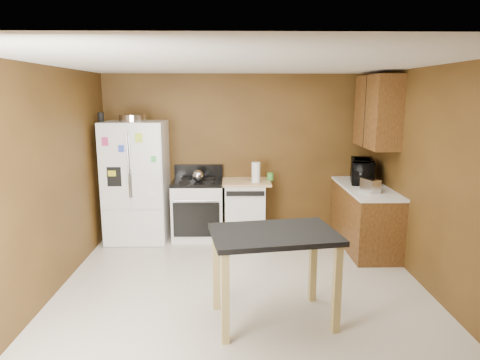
{
  "coord_description": "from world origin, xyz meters",
  "views": [
    {
      "loc": [
        -0.12,
        -4.46,
        2.2
      ],
      "look_at": [
        -0.01,
        0.85,
        1.12
      ],
      "focal_mm": 32.0,
      "sensor_mm": 36.0,
      "label": 1
    }
  ],
  "objects_px": {
    "paper_towel": "(256,172)",
    "toaster": "(370,186)",
    "kettle": "(198,176)",
    "microwave": "(362,172)",
    "dishwasher": "(245,208)",
    "pen_cup": "(101,117)",
    "green_canister": "(270,176)",
    "island": "(274,246)",
    "gas_range": "(198,208)",
    "roasting_pan": "(133,118)",
    "refrigerator": "(137,182)"
  },
  "relations": [
    {
      "from": "paper_towel",
      "to": "toaster",
      "type": "relative_size",
      "value": 1.2
    },
    {
      "from": "kettle",
      "to": "microwave",
      "type": "xyz_separation_m",
      "value": [
        2.44,
        -0.13,
        0.07
      ]
    },
    {
      "from": "dishwasher",
      "to": "pen_cup",
      "type": "bearing_deg",
      "value": -174.75
    },
    {
      "from": "green_canister",
      "to": "microwave",
      "type": "distance_m",
      "value": 1.37
    },
    {
      "from": "toaster",
      "to": "island",
      "type": "distance_m",
      "value": 2.23
    },
    {
      "from": "paper_towel",
      "to": "microwave",
      "type": "xyz_separation_m",
      "value": [
        1.57,
        -0.1,
        0.02
      ]
    },
    {
      "from": "island",
      "to": "kettle",
      "type": "bearing_deg",
      "value": 110.41
    },
    {
      "from": "dishwasher",
      "to": "gas_range",
      "type": "bearing_deg",
      "value": -178.06
    },
    {
      "from": "gas_range",
      "to": "dishwasher",
      "type": "height_order",
      "value": "gas_range"
    },
    {
      "from": "roasting_pan",
      "to": "dishwasher",
      "type": "height_order",
      "value": "roasting_pan"
    },
    {
      "from": "kettle",
      "to": "dishwasher",
      "type": "height_order",
      "value": "kettle"
    },
    {
      "from": "kettle",
      "to": "gas_range",
      "type": "distance_m",
      "value": 0.53
    },
    {
      "from": "green_canister",
      "to": "gas_range",
      "type": "relative_size",
      "value": 0.1
    },
    {
      "from": "roasting_pan",
      "to": "paper_towel",
      "type": "relative_size",
      "value": 1.33
    },
    {
      "from": "roasting_pan",
      "to": "refrigerator",
      "type": "bearing_deg",
      "value": 85.08
    },
    {
      "from": "green_canister",
      "to": "island",
      "type": "relative_size",
      "value": 0.09
    },
    {
      "from": "green_canister",
      "to": "microwave",
      "type": "height_order",
      "value": "microwave"
    },
    {
      "from": "roasting_pan",
      "to": "kettle",
      "type": "relative_size",
      "value": 2.33
    },
    {
      "from": "microwave",
      "to": "island",
      "type": "height_order",
      "value": "microwave"
    },
    {
      "from": "toaster",
      "to": "refrigerator",
      "type": "height_order",
      "value": "refrigerator"
    },
    {
      "from": "gas_range",
      "to": "paper_towel",
      "type": "bearing_deg",
      "value": -5.62
    },
    {
      "from": "paper_towel",
      "to": "dishwasher",
      "type": "height_order",
      "value": "paper_towel"
    },
    {
      "from": "green_canister",
      "to": "refrigerator",
      "type": "xyz_separation_m",
      "value": [
        -2.03,
        -0.14,
        -0.05
      ]
    },
    {
      "from": "roasting_pan",
      "to": "gas_range",
      "type": "bearing_deg",
      "value": 5.7
    },
    {
      "from": "toaster",
      "to": "refrigerator",
      "type": "relative_size",
      "value": 0.14
    },
    {
      "from": "kettle",
      "to": "toaster",
      "type": "relative_size",
      "value": 0.69
    },
    {
      "from": "refrigerator",
      "to": "dishwasher",
      "type": "height_order",
      "value": "refrigerator"
    },
    {
      "from": "roasting_pan",
      "to": "microwave",
      "type": "xyz_separation_m",
      "value": [
        3.37,
        -0.1,
        -0.79
      ]
    },
    {
      "from": "kettle",
      "to": "green_canister",
      "type": "height_order",
      "value": "kettle"
    },
    {
      "from": "roasting_pan",
      "to": "gas_range",
      "type": "distance_m",
      "value": 1.66
    },
    {
      "from": "roasting_pan",
      "to": "paper_towel",
      "type": "bearing_deg",
      "value": 0.12
    },
    {
      "from": "gas_range",
      "to": "dishwasher",
      "type": "xyz_separation_m",
      "value": [
        0.72,
        0.02,
        -0.01
      ]
    },
    {
      "from": "microwave",
      "to": "gas_range",
      "type": "height_order",
      "value": "microwave"
    },
    {
      "from": "refrigerator",
      "to": "gas_range",
      "type": "distance_m",
      "value": 1.01
    },
    {
      "from": "kettle",
      "to": "refrigerator",
      "type": "relative_size",
      "value": 0.1
    },
    {
      "from": "dishwasher",
      "to": "microwave",
      "type": "bearing_deg",
      "value": -7.1
    },
    {
      "from": "green_canister",
      "to": "pen_cup",
      "type": "bearing_deg",
      "value": -174.43
    },
    {
      "from": "microwave",
      "to": "refrigerator",
      "type": "bearing_deg",
      "value": 100.48
    },
    {
      "from": "roasting_pan",
      "to": "microwave",
      "type": "relative_size",
      "value": 0.69
    },
    {
      "from": "dishwasher",
      "to": "roasting_pan",
      "type": "bearing_deg",
      "value": -175.96
    },
    {
      "from": "paper_towel",
      "to": "gas_range",
      "type": "height_order",
      "value": "paper_towel"
    },
    {
      "from": "pen_cup",
      "to": "green_canister",
      "type": "xyz_separation_m",
      "value": [
        2.47,
        0.24,
        -0.92
      ]
    },
    {
      "from": "gas_range",
      "to": "island",
      "type": "distance_m",
      "value": 2.69
    },
    {
      "from": "microwave",
      "to": "paper_towel",
      "type": "bearing_deg",
      "value": 98.91
    },
    {
      "from": "microwave",
      "to": "green_canister",
      "type": "bearing_deg",
      "value": 91.47
    },
    {
      "from": "pen_cup",
      "to": "microwave",
      "type": "xyz_separation_m",
      "value": [
        3.81,
        -0.03,
        -0.81
      ]
    },
    {
      "from": "microwave",
      "to": "roasting_pan",
      "type": "bearing_deg",
      "value": 101.0
    },
    {
      "from": "toaster",
      "to": "island",
      "type": "xyz_separation_m",
      "value": [
        -1.45,
        -1.68,
        -0.23
      ]
    },
    {
      "from": "refrigerator",
      "to": "island",
      "type": "height_order",
      "value": "refrigerator"
    },
    {
      "from": "roasting_pan",
      "to": "toaster",
      "type": "distance_m",
      "value": 3.48
    }
  ]
}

